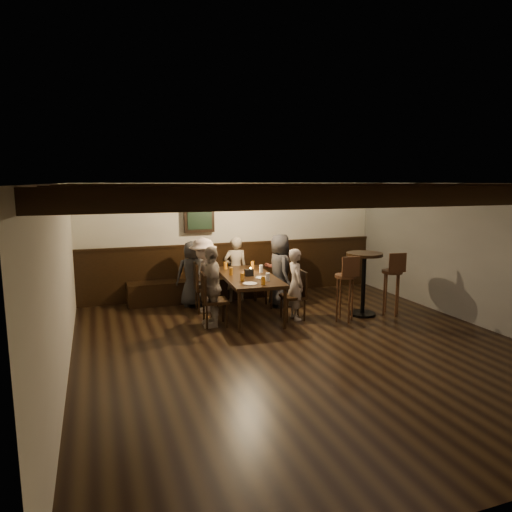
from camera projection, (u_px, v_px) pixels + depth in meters
name	position (u px, v px, depth m)	size (l,w,h in m)	color
room	(241.00, 255.00, 8.52)	(7.00, 7.00, 7.00)	black
dining_table	(248.00, 279.00, 8.28)	(1.04, 2.05, 0.74)	black
chair_left_near	(205.00, 297.00, 8.58)	(0.46, 0.46, 0.93)	black
chair_left_far	(214.00, 310.00, 7.73)	(0.44, 0.44, 0.91)	black
chair_right_near	(278.00, 292.00, 8.96)	(0.46, 0.46, 0.95)	black
chair_right_far	(294.00, 304.00, 8.10)	(0.43, 0.43, 0.87)	black
person_bench_left	(192.00, 274.00, 8.91)	(0.63, 0.41, 1.29)	#2B2B2E
person_bench_centre	(236.00, 269.00, 9.28)	(0.48, 0.32, 1.33)	gray
person_bench_right	(280.00, 268.00, 9.37)	(0.66, 0.51, 1.36)	#53241C
person_left_near	(203.00, 275.00, 8.51)	(0.91, 0.52, 1.40)	#AE9B93
person_left_far	(212.00, 286.00, 7.65)	(0.80, 0.33, 1.37)	gray
person_right_near	(280.00, 270.00, 8.90)	(0.70, 0.45, 1.42)	#2A2A2D
person_right_far	(296.00, 284.00, 8.05)	(0.46, 0.30, 1.27)	gray
pint_a	(225.00, 266.00, 8.85)	(0.07, 0.07, 0.14)	#BF7219
pint_b	(252.00, 265.00, 8.94)	(0.07, 0.07, 0.14)	#BF7219
pint_c	(231.00, 271.00, 8.27)	(0.07, 0.07, 0.14)	#BF7219
pint_d	(261.00, 269.00, 8.52)	(0.07, 0.07, 0.14)	silver
pint_e	(242.00, 277.00, 7.77)	(0.07, 0.07, 0.14)	#BF7219
pint_f	(268.00, 277.00, 7.78)	(0.07, 0.07, 0.14)	silver
pint_g	(263.00, 280.00, 7.51)	(0.07, 0.07, 0.14)	#BF7219
plate_near	(250.00, 284.00, 7.56)	(0.24, 0.24, 0.01)	white
plate_far	(262.00, 278.00, 8.03)	(0.24, 0.24, 0.01)	white
condiment_caddy	(249.00, 273.00, 8.21)	(0.15, 0.10, 0.12)	black
candle	(251.00, 271.00, 8.58)	(0.05, 0.05, 0.05)	beige
high_top_table	(364.00, 274.00, 8.27)	(0.65, 0.65, 1.16)	black
bar_stool_left	(345.00, 297.00, 7.96)	(0.37, 0.38, 1.17)	#382411
bar_stool_right	(391.00, 292.00, 8.34)	(0.37, 0.39, 1.17)	#382411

